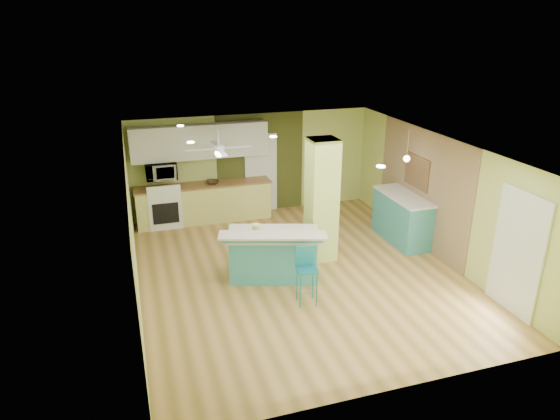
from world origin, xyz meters
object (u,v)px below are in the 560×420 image
at_px(canister, 256,229).
at_px(peninsula, 273,254).
at_px(side_counter, 403,218).
at_px(bar_stool, 306,266).
at_px(fruit_bowl, 213,182).

bearing_deg(canister, peninsula, -20.82).
height_order(side_counter, canister, canister).
bearing_deg(canister, bar_stool, -63.12).
bearing_deg(peninsula, side_counter, 30.94).
distance_m(fruit_bowl, canister, 3.08).
bearing_deg(bar_stool, side_counter, 39.07).
distance_m(peninsula, bar_stool, 1.09).
relative_size(side_counter, fruit_bowl, 5.18).
xyz_separation_m(side_counter, canister, (-3.51, -0.67, 0.46)).
distance_m(side_counter, canister, 3.60).
height_order(peninsula, fruit_bowl, peninsula).
bearing_deg(side_counter, bar_stool, -148.17).
relative_size(peninsula, bar_stool, 1.99).
bearing_deg(bar_stool, canister, 124.11).
relative_size(peninsula, canister, 11.51).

